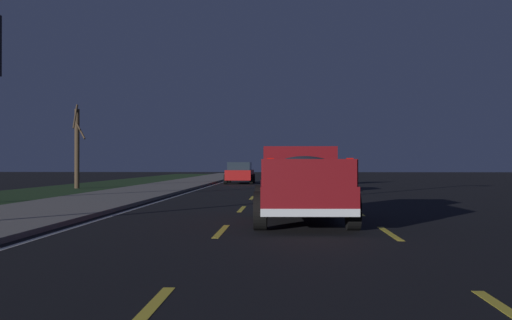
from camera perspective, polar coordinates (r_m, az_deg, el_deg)
The scene contains 8 objects.
ground at distance 27.93m, azimuth 3.57°, elevation -3.30°, with size 144.00×144.00×0.00m, color black.
sidewalk_shoulder at distance 28.80m, azimuth -11.44°, elevation -3.09°, with size 108.00×4.00×0.12m, color slate.
grass_verge at distance 30.41m, azimuth -20.63°, elevation -3.04°, with size 108.00×6.00×0.01m, color #1E3819.
lane_markings at distance 31.42m, azimuth -2.17°, elevation -2.97°, with size 108.00×7.04×0.01m.
pickup_truck at distance 14.57m, azimuth 4.37°, elevation -2.15°, with size 5.49×2.42×1.87m.
sedan_black at distance 29.06m, azimuth 3.64°, elevation -1.64°, with size 4.44×2.08×1.54m.
sedan_red at distance 42.36m, azimuth -1.57°, elevation -1.24°, with size 4.41×2.03×1.54m.
bare_tree_far at distance 35.53m, azimuth -16.98°, elevation 1.33°, with size 1.59×1.18×4.89m.
Camera 1 is at (-0.89, 0.43, 1.44)m, focal length 41.20 mm.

